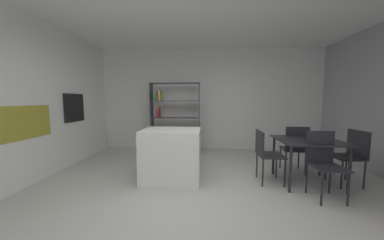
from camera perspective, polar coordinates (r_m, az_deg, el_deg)
The scene contains 11 objects.
ground_plane at distance 3.12m, azimuth 0.89°, elevation -21.17°, with size 9.35×9.35×0.00m, color beige.
back_partition at distance 5.79m, azimuth 2.61°, elevation 5.73°, with size 6.80×0.06×2.83m, color silver.
cabinet_niche_splashback at distance 4.07m, azimuth -41.02°, elevation -0.74°, with size 0.01×1.23×0.54m.
built_in_oven at distance 5.04m, azimuth -30.54°, elevation 3.07°, with size 0.06×0.61×0.60m.
kitchen_island at distance 3.61m, azimuth -5.82°, elevation -9.76°, with size 1.00×0.77×0.90m, color white.
open_bookshelf at distance 5.47m, azimuth -6.06°, elevation 0.60°, with size 1.33×0.33×1.87m.
dining_table at distance 3.89m, azimuth 30.16°, elevation -6.01°, with size 0.97×0.88×0.75m.
dining_chair_near at distance 3.52m, azimuth 33.33°, elevation -9.16°, with size 0.42×0.45×0.95m.
dining_chair_island_side at distance 3.67m, azimuth 20.15°, elevation -8.28°, with size 0.41×0.45×0.89m.
dining_chair_window_side at distance 4.27m, azimuth 38.58°, elevation -7.15°, with size 0.44×0.47×0.91m.
dining_chair_far at distance 4.33m, azimuth 27.29°, elevation -6.51°, with size 0.44×0.45×0.92m.
Camera 1 is at (0.16, -2.78, 1.41)m, focal length 18.72 mm.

